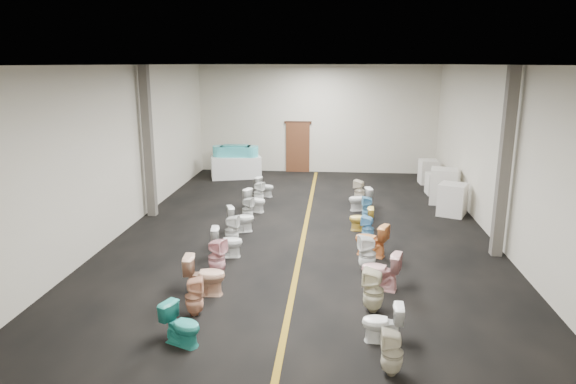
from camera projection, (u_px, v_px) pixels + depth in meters
The scene contains 39 objects.
floor at pixel (305, 230), 14.40m from camera, with size 16.00×16.00×0.00m, color black.
ceiling at pixel (306, 65), 13.30m from camera, with size 16.00×16.00×0.00m, color black.
wall_back at pixel (317, 119), 21.57m from camera, with size 10.00×10.00×0.00m, color beige.
wall_front at pixel (265, 260), 6.12m from camera, with size 10.00×10.00×0.00m, color beige.
wall_left at pixel (127, 148), 14.30m from camera, with size 16.00×16.00×0.00m, color beige.
wall_right at pixel (496, 153), 13.39m from camera, with size 16.00×16.00×0.00m, color beige.
aisle_stripe at pixel (305, 230), 14.39m from camera, with size 0.12×15.60×0.01m, color #846113.
back_door at pixel (298, 147), 21.88m from camera, with size 1.00×0.10×2.10m, color #562D19.
door_frame at pixel (298, 122), 21.63m from camera, with size 1.15×0.08×0.10m, color #331C11.
column_left at pixel (148, 143), 15.24m from camera, with size 0.25×0.25×4.50m, color #59544C.
column_right at pixel (505, 164), 11.97m from camera, with size 0.25×0.25×4.50m, color #59544C.
display_table at pixel (236, 167), 20.87m from camera, with size 1.97×0.99×0.88m, color white.
bathtub at pixel (236, 152), 20.71m from camera, with size 1.86×0.68×0.55m.
appliance_crate_a at pixel (452, 200), 15.67m from camera, with size 0.77×0.77×0.98m, color silver.
appliance_crate_b at pixel (443, 186), 17.01m from camera, with size 0.84×0.84×1.16m, color silver.
appliance_crate_c at pixel (436, 184), 18.22m from camera, with size 0.66×0.66×0.75m, color silver.
appliance_crate_d at pixel (428, 172), 19.82m from camera, with size 0.65×0.65×0.93m, color silver.
toilet_left_0 at pixel (182, 325), 8.45m from camera, with size 0.39×0.69×0.70m, color teal.
toilet_left_1 at pixel (194, 297), 9.43m from camera, with size 0.33×0.34×0.74m, color #E1A17E.
toilet_left_2 at pixel (205, 275), 10.27m from camera, with size 0.46×0.81×0.83m, color #E3AE8C.
toilet_left_3 at pixel (217, 257), 11.23m from camera, with size 0.37×0.38×0.83m, color #EFABB3.
toilet_left_4 at pixel (227, 242), 12.30m from camera, with size 0.42×0.73×0.75m, color white.
toilet_left_5 at pixel (232, 230), 13.12m from camera, with size 0.35×0.36×0.78m, color silver.
toilet_left_6 at pixel (241, 219), 14.14m from camera, with size 0.42×0.74×0.75m, color white.
toilet_left_7 at pixel (248, 209), 15.13m from camera, with size 0.32×0.33×0.72m, color silver.
toilet_left_8 at pixel (255, 201), 16.08m from camera, with size 0.40×0.70×0.71m, color white.
toilet_left_9 at pixel (259, 193), 17.01m from camera, with size 0.33×0.34×0.73m, color white.
toilet_left_10 at pixel (265, 187), 17.94m from camera, with size 0.38×0.66×0.67m, color white.
toilet_right_0 at pixel (392, 353), 7.60m from camera, with size 0.33×0.34×0.73m, color beige.
toilet_right_1 at pixel (382, 323), 8.52m from camera, with size 0.39×0.68×0.69m, color white.
toilet_right_2 at pixel (373, 291), 9.54m from camera, with size 0.38×0.39×0.85m, color beige.
toilet_right_3 at pixel (381, 270), 10.52m from camera, with size 0.46×0.80×0.82m, color #E4A3A3.
toilet_right_4 at pixel (367, 254), 11.38m from camera, with size 0.38×0.39×0.85m, color white.
toilet_right_5 at pixel (371, 240), 12.35m from camera, with size 0.45×0.80×0.81m, color #F3944C.
toilet_right_6 at pixel (368, 229), 13.34m from camera, with size 0.32×0.32×0.71m, color #69B2E3.
toilet_right_7 at pixel (361, 219), 14.25m from camera, with size 0.38×0.66×0.68m, color #F3CB50.
toilet_right_8 at pixel (368, 208), 15.21m from camera, with size 0.33×0.33×0.72m, color #62A6CC.
toilet_right_9 at pixel (360, 199), 16.20m from camera, with size 0.41×0.72×0.73m, color white.
toilet_right_10 at pixel (359, 191), 17.18m from camera, with size 0.34×0.35×0.76m, color beige.
Camera 1 is at (0.81, -13.69, 4.53)m, focal length 32.00 mm.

